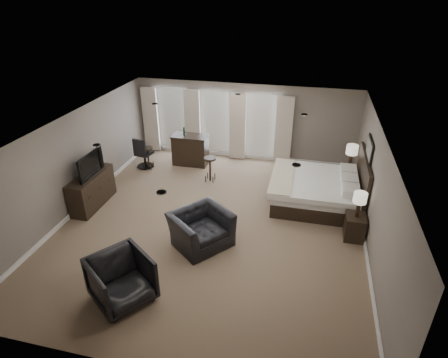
% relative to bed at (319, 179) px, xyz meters
% --- Properties ---
extents(room, '(7.60, 8.60, 2.64)m').
position_rel_bed_xyz_m(room, '(-2.58, -1.65, 0.55)').
color(room, '#76604B').
rests_on(room, ground).
extents(window_bay, '(5.25, 0.20, 2.30)m').
position_rel_bed_xyz_m(window_bay, '(-3.58, 2.46, 0.45)').
color(window_bay, silver).
rests_on(window_bay, room).
extents(bed, '(2.37, 2.26, 1.51)m').
position_rel_bed_xyz_m(bed, '(0.00, 0.00, 0.00)').
color(bed, silver).
rests_on(bed, ground).
extents(nightstand_near, '(0.46, 0.56, 0.61)m').
position_rel_bed_xyz_m(nightstand_near, '(0.89, -1.45, -0.45)').
color(nightstand_near, black).
rests_on(nightstand_near, ground).
extents(nightstand_far, '(0.40, 0.49, 0.53)m').
position_rel_bed_xyz_m(nightstand_far, '(0.89, 1.45, -0.49)').
color(nightstand_far, black).
rests_on(nightstand_far, ground).
extents(lamp_near, '(0.31, 0.31, 0.63)m').
position_rel_bed_xyz_m(lamp_near, '(0.89, -1.45, 0.17)').
color(lamp_near, beige).
rests_on(lamp_near, nightstand_near).
extents(lamp_far, '(0.35, 0.35, 0.71)m').
position_rel_bed_xyz_m(lamp_far, '(0.89, 1.45, 0.13)').
color(lamp_far, beige).
rests_on(lamp_far, nightstand_far).
extents(wall_art, '(0.04, 0.96, 0.56)m').
position_rel_bed_xyz_m(wall_art, '(1.12, 0.00, 1.00)').
color(wall_art, slate).
rests_on(wall_art, room).
extents(dresser, '(0.52, 1.60, 0.93)m').
position_rel_bed_xyz_m(dresser, '(-6.03, -1.54, -0.29)').
color(dresser, black).
rests_on(dresser, ground).
extents(tv, '(0.64, 1.12, 0.15)m').
position_rel_bed_xyz_m(tv, '(-6.03, -1.54, 0.25)').
color(tv, black).
rests_on(tv, dresser).
extents(armchair_near, '(1.45, 1.52, 1.12)m').
position_rel_bed_xyz_m(armchair_near, '(-2.62, -2.54, -0.20)').
color(armchair_near, black).
rests_on(armchair_near, ground).
extents(armchair_far, '(1.41, 1.42, 1.07)m').
position_rel_bed_xyz_m(armchair_far, '(-3.59, -4.58, -0.22)').
color(armchair_far, black).
rests_on(armchair_far, ground).
extents(bar_counter, '(1.19, 0.62, 1.04)m').
position_rel_bed_xyz_m(bar_counter, '(-4.22, 1.62, -0.24)').
color(bar_counter, black).
rests_on(bar_counter, ground).
extents(bar_stool_left, '(0.44, 0.44, 0.74)m').
position_rel_bed_xyz_m(bar_stool_left, '(-5.48, 0.96, -0.38)').
color(bar_stool_left, black).
rests_on(bar_stool_left, ground).
extents(bar_stool_right, '(0.46, 0.46, 0.79)m').
position_rel_bed_xyz_m(bar_stool_right, '(-3.26, 0.59, -0.36)').
color(bar_stool_right, black).
rests_on(bar_stool_right, ground).
extents(desk_chair, '(0.63, 0.63, 1.06)m').
position_rel_bed_xyz_m(desk_chair, '(-5.64, 1.04, -0.23)').
color(desk_chair, black).
rests_on(desk_chair, ground).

